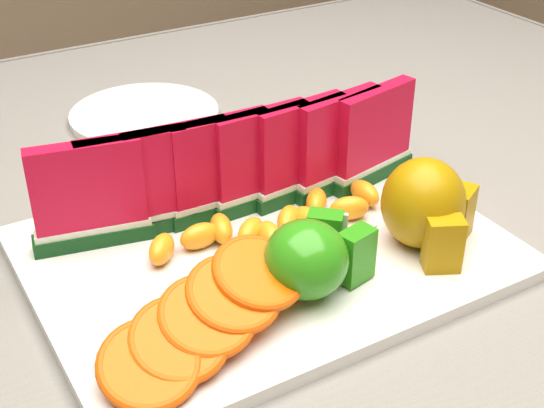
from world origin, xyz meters
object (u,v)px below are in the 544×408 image
at_px(apple_cluster, 312,257).
at_px(side_plate, 145,115).
at_px(platter, 266,251).
at_px(pear_cluster, 426,206).

relative_size(apple_cluster, side_plate, 0.52).
bearing_deg(platter, apple_cluster, -90.20).
height_order(apple_cluster, side_plate, apple_cluster).
height_order(platter, apple_cluster, apple_cluster).
bearing_deg(apple_cluster, pear_cluster, 3.38).
bearing_deg(platter, pear_cluster, -28.45).
xyz_separation_m(platter, side_plate, (0.02, 0.33, -0.00)).
distance_m(platter, pear_cluster, 0.14).
relative_size(platter, apple_cluster, 3.80).
xyz_separation_m(apple_cluster, side_plate, (0.02, 0.40, -0.04)).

